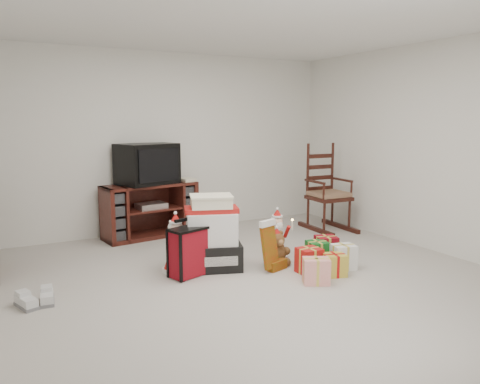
{
  "coord_description": "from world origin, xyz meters",
  "views": [
    {
      "loc": [
        -2.19,
        -3.81,
        1.61
      ],
      "look_at": [
        0.18,
        0.6,
        0.81
      ],
      "focal_mm": 35.0,
      "sensor_mm": 36.0,
      "label": 1
    }
  ],
  "objects_px": {
    "sneaker_pair": "(37,300)",
    "gift_pile": "(212,237)",
    "santa_figurine": "(277,239)",
    "mrs_claus_figurine": "(176,249)",
    "tv_stand": "(150,210)",
    "red_suitcase": "(189,252)",
    "teddy_bear": "(276,250)",
    "gift_cluster": "(325,260)",
    "rocking_chair": "(326,199)",
    "crt_television": "(147,164)"
  },
  "relations": [
    {
      "from": "sneaker_pair",
      "to": "gift_pile",
      "type": "bearing_deg",
      "value": -2.47
    },
    {
      "from": "santa_figurine",
      "to": "mrs_claus_figurine",
      "type": "relative_size",
      "value": 0.92
    },
    {
      "from": "tv_stand",
      "to": "gift_pile",
      "type": "height_order",
      "value": "gift_pile"
    },
    {
      "from": "red_suitcase",
      "to": "santa_figurine",
      "type": "relative_size",
      "value": 1.03
    },
    {
      "from": "teddy_bear",
      "to": "sneaker_pair",
      "type": "xyz_separation_m",
      "value": [
        -2.43,
        0.02,
        -0.12
      ]
    },
    {
      "from": "santa_figurine",
      "to": "sneaker_pair",
      "type": "xyz_separation_m",
      "value": [
        -2.59,
        -0.19,
        -0.17
      ]
    },
    {
      "from": "gift_pile",
      "to": "mrs_claus_figurine",
      "type": "distance_m",
      "value": 0.39
    },
    {
      "from": "mrs_claus_figurine",
      "to": "gift_cluster",
      "type": "relative_size",
      "value": 0.66
    },
    {
      "from": "red_suitcase",
      "to": "teddy_bear",
      "type": "xyz_separation_m",
      "value": [
        0.98,
        -0.1,
        -0.09
      ]
    },
    {
      "from": "tv_stand",
      "to": "red_suitcase",
      "type": "bearing_deg",
      "value": -102.68
    },
    {
      "from": "red_suitcase",
      "to": "rocking_chair",
      "type": "bearing_deg",
      "value": 3.12
    },
    {
      "from": "red_suitcase",
      "to": "teddy_bear",
      "type": "relative_size",
      "value": 1.6
    },
    {
      "from": "tv_stand",
      "to": "santa_figurine",
      "type": "xyz_separation_m",
      "value": [
        0.98,
        -1.64,
        -0.14
      ]
    },
    {
      "from": "tv_stand",
      "to": "crt_television",
      "type": "height_order",
      "value": "crt_television"
    },
    {
      "from": "rocking_chair",
      "to": "crt_television",
      "type": "distance_m",
      "value": 2.58
    },
    {
      "from": "red_suitcase",
      "to": "sneaker_pair",
      "type": "xyz_separation_m",
      "value": [
        -1.45,
        -0.07,
        -0.21
      ]
    },
    {
      "from": "gift_pile",
      "to": "sneaker_pair",
      "type": "height_order",
      "value": "gift_pile"
    },
    {
      "from": "red_suitcase",
      "to": "santa_figurine",
      "type": "bearing_deg",
      "value": -12.01
    },
    {
      "from": "teddy_bear",
      "to": "santa_figurine",
      "type": "distance_m",
      "value": 0.27
    },
    {
      "from": "santa_figurine",
      "to": "tv_stand",
      "type": "bearing_deg",
      "value": 120.93
    },
    {
      "from": "tv_stand",
      "to": "red_suitcase",
      "type": "xyz_separation_m",
      "value": [
        -0.15,
        -1.76,
        -0.1
      ]
    },
    {
      "from": "gift_pile",
      "to": "red_suitcase",
      "type": "bearing_deg",
      "value": -139.0
    },
    {
      "from": "santa_figurine",
      "to": "sneaker_pair",
      "type": "bearing_deg",
      "value": -175.7
    },
    {
      "from": "gift_pile",
      "to": "red_suitcase",
      "type": "height_order",
      "value": "gift_pile"
    },
    {
      "from": "tv_stand",
      "to": "sneaker_pair",
      "type": "xyz_separation_m",
      "value": [
        -1.6,
        -1.84,
        -0.32
      ]
    },
    {
      "from": "crt_television",
      "to": "teddy_bear",
      "type": "bearing_deg",
      "value": -83.6
    },
    {
      "from": "sneaker_pair",
      "to": "crt_television",
      "type": "height_order",
      "value": "crt_television"
    },
    {
      "from": "teddy_bear",
      "to": "mrs_claus_figurine",
      "type": "xyz_separation_m",
      "value": [
        -1.05,
        0.3,
        0.08
      ]
    },
    {
      "from": "sneaker_pair",
      "to": "gift_cluster",
      "type": "relative_size",
      "value": 0.36
    },
    {
      "from": "teddy_bear",
      "to": "mrs_claus_figurine",
      "type": "relative_size",
      "value": 0.59
    },
    {
      "from": "rocking_chair",
      "to": "sneaker_pair",
      "type": "distance_m",
      "value": 4.13
    },
    {
      "from": "tv_stand",
      "to": "teddy_bear",
      "type": "distance_m",
      "value": 2.04
    },
    {
      "from": "rocking_chair",
      "to": "santa_figurine",
      "type": "height_order",
      "value": "rocking_chair"
    },
    {
      "from": "teddy_bear",
      "to": "sneaker_pair",
      "type": "bearing_deg",
      "value": 179.48
    },
    {
      "from": "tv_stand",
      "to": "mrs_claus_figurine",
      "type": "bearing_deg",
      "value": -105.69
    },
    {
      "from": "red_suitcase",
      "to": "gift_cluster",
      "type": "relative_size",
      "value": 0.62
    },
    {
      "from": "red_suitcase",
      "to": "mrs_claus_figurine",
      "type": "xyz_separation_m",
      "value": [
        -0.07,
        0.2,
        -0.02
      ]
    },
    {
      "from": "rocking_chair",
      "to": "teddy_bear",
      "type": "bearing_deg",
      "value": -142.87
    },
    {
      "from": "santa_figurine",
      "to": "rocking_chair",
      "type": "bearing_deg",
      "value": 31.73
    },
    {
      "from": "tv_stand",
      "to": "santa_figurine",
      "type": "distance_m",
      "value": 1.92
    },
    {
      "from": "tv_stand",
      "to": "gift_pile",
      "type": "distance_m",
      "value": 1.65
    },
    {
      "from": "teddy_bear",
      "to": "crt_television",
      "type": "relative_size",
      "value": 0.43
    },
    {
      "from": "gift_pile",
      "to": "mrs_claus_figurine",
      "type": "relative_size",
      "value": 1.24
    },
    {
      "from": "sneaker_pair",
      "to": "red_suitcase",
      "type": "bearing_deg",
      "value": -5.97
    },
    {
      "from": "red_suitcase",
      "to": "gift_pile",
      "type": "bearing_deg",
      "value": 3.85
    },
    {
      "from": "rocking_chair",
      "to": "gift_cluster",
      "type": "bearing_deg",
      "value": -126.49
    },
    {
      "from": "santa_figurine",
      "to": "crt_television",
      "type": "xyz_separation_m",
      "value": [
        -1.0,
        1.66,
        0.77
      ]
    },
    {
      "from": "gift_pile",
      "to": "crt_television",
      "type": "relative_size",
      "value": 0.91
    },
    {
      "from": "tv_stand",
      "to": "gift_cluster",
      "type": "bearing_deg",
      "value": -70.39
    },
    {
      "from": "sneaker_pair",
      "to": "rocking_chair",
      "type": "bearing_deg",
      "value": 5.97
    }
  ]
}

